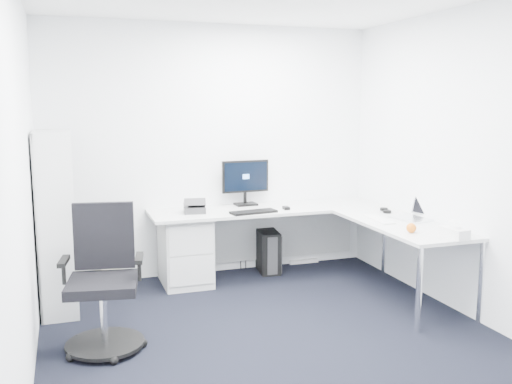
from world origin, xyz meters
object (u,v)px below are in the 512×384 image
object	(u,v)px
bookshelf	(56,221)
laptop	(411,206)
task_chair	(102,280)
monitor	(246,182)
l_desk	(282,249)

from	to	relation	value
bookshelf	laptop	size ratio (longest dim) A/B	4.36
task_chair	monitor	xyz separation A→B (m)	(1.64, 1.60, 0.46)
laptop	monitor	bearing A→B (deg)	123.43
monitor	l_desk	bearing A→B (deg)	-73.12
task_chair	laptop	distance (m)	2.95
task_chair	bookshelf	bearing A→B (deg)	116.23
task_chair	monitor	size ratio (longest dim) A/B	2.08
bookshelf	monitor	distance (m)	2.05
bookshelf	task_chair	distance (m)	1.16
bookshelf	laptop	world-z (taller)	bookshelf
l_desk	monitor	size ratio (longest dim) A/B	4.86
bookshelf	task_chair	xyz separation A→B (m)	(0.32, -1.08, -0.26)
monitor	laptop	size ratio (longest dim) A/B	1.42
task_chair	laptop	world-z (taller)	task_chair
bookshelf	laptop	bearing A→B (deg)	-12.74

